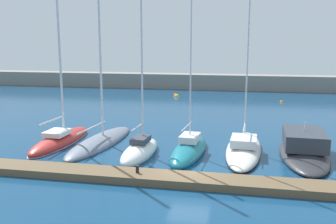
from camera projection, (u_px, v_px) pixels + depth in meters
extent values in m
plane|color=navy|center=(189.00, 176.00, 22.35)|extent=(120.00, 120.00, 0.00)
cube|color=brown|center=(186.00, 180.00, 21.08)|extent=(30.20, 1.87, 0.45)
cube|color=gray|center=(224.00, 82.00, 64.00)|extent=(108.00, 3.57, 2.57)
ellipsoid|color=#B72D28|center=(61.00, 141.00, 29.66)|extent=(2.40, 8.77, 1.17)
ellipsoid|color=silver|center=(61.00, 143.00, 29.70)|extent=(2.42, 8.86, 0.12)
cylinder|color=silver|center=(58.00, 29.00, 28.56)|extent=(0.18, 0.18, 16.51)
cylinder|color=silver|center=(52.00, 120.00, 28.22)|extent=(0.23, 3.67, 0.12)
cube|color=silver|center=(57.00, 133.00, 28.99)|extent=(1.61, 2.08, 0.37)
ellipsoid|color=slate|center=(101.00, 142.00, 29.59)|extent=(3.38, 10.64, 1.03)
cylinder|color=silver|center=(99.00, 24.00, 28.25)|extent=(0.17, 0.17, 17.55)
cylinder|color=silver|center=(92.00, 128.00, 27.92)|extent=(0.50, 4.60, 0.12)
ellipsoid|color=white|center=(140.00, 152.00, 26.24)|extent=(2.20, 6.15, 1.30)
cylinder|color=silver|center=(142.00, 68.00, 25.85)|extent=(0.13, 0.13, 10.52)
cylinder|color=silver|center=(137.00, 128.00, 25.30)|extent=(0.21, 2.20, 0.09)
cube|color=#333842|center=(141.00, 140.00, 26.30)|extent=(1.17, 1.79, 0.40)
ellipsoid|color=#19707F|center=(189.00, 151.00, 26.63)|extent=(2.66, 7.79, 1.39)
cylinder|color=silver|center=(191.00, 41.00, 25.37)|extent=(0.11, 0.11, 14.30)
cylinder|color=silver|center=(187.00, 126.00, 25.43)|extent=(0.32, 2.97, 0.07)
cube|color=silver|center=(190.00, 138.00, 26.63)|extent=(1.42, 2.08, 0.48)
ellipsoid|color=silver|center=(244.00, 149.00, 27.26)|extent=(3.00, 10.13, 1.05)
ellipsoid|color=black|center=(244.00, 151.00, 27.29)|extent=(3.03, 10.23, 0.12)
cylinder|color=silver|center=(249.00, 21.00, 25.99)|extent=(0.12, 0.12, 17.55)
cylinder|color=silver|center=(244.00, 127.00, 26.17)|extent=(0.24, 3.17, 0.08)
cube|color=silver|center=(244.00, 141.00, 26.47)|extent=(1.92, 2.54, 0.59)
ellipsoid|color=#2D2D33|center=(304.00, 154.00, 26.27)|extent=(3.73, 9.82, 0.97)
cube|color=#333842|center=(304.00, 139.00, 26.36)|extent=(3.00, 4.45, 1.13)
cube|color=black|center=(303.00, 132.00, 27.46)|extent=(2.57, 1.20, 0.63)
cylinder|color=silver|center=(305.00, 126.00, 26.19)|extent=(0.08, 0.08, 0.68)
sphere|color=orange|center=(282.00, 102.00, 50.06)|extent=(0.52, 0.52, 0.52)
sphere|color=red|center=(175.00, 95.00, 56.90)|extent=(0.66, 0.66, 0.66)
sphere|color=yellow|center=(177.00, 97.00, 55.32)|extent=(0.80, 0.80, 0.80)
cylinder|color=black|center=(137.00, 169.00, 21.55)|extent=(0.20, 0.20, 0.44)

